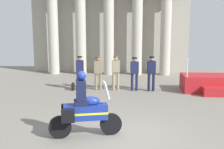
% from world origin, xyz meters
% --- Properties ---
extents(ground_plane, '(28.00, 28.00, 0.00)m').
position_xyz_m(ground_plane, '(0.00, 0.00, 0.00)').
color(ground_plane, gray).
extents(colonnade_backdrop, '(10.64, 1.53, 6.88)m').
position_xyz_m(colonnade_backdrop, '(-0.86, 11.14, 3.55)').
color(colonnade_backdrop, '#A49F91').
rests_on(colonnade_backdrop, ground_plane).
extents(reviewing_stand, '(3.36, 1.96, 1.70)m').
position_xyz_m(reviewing_stand, '(4.77, 5.92, 0.38)').
color(reviewing_stand, '#B21E23').
rests_on(reviewing_stand, ground_plane).
extents(officer_in_row_0, '(0.41, 0.27, 1.69)m').
position_xyz_m(officer_in_row_0, '(-1.94, 5.88, 1.00)').
color(officer_in_row_0, '#191E42').
rests_on(officer_in_row_0, ground_plane).
extents(officer_in_row_1, '(0.41, 0.27, 1.67)m').
position_xyz_m(officer_in_row_1, '(-1.05, 5.99, 0.98)').
color(officer_in_row_1, '#7A7056').
rests_on(officer_in_row_1, ground_plane).
extents(officer_in_row_2, '(0.41, 0.27, 1.70)m').
position_xyz_m(officer_in_row_2, '(-0.17, 5.94, 1.01)').
color(officer_in_row_2, gray).
rests_on(officer_in_row_2, ground_plane).
extents(officer_in_row_3, '(0.41, 0.27, 1.65)m').
position_xyz_m(officer_in_row_3, '(0.75, 5.90, 0.97)').
color(officer_in_row_3, '#191E42').
rests_on(officer_in_row_3, ground_plane).
extents(officer_in_row_4, '(0.41, 0.27, 1.70)m').
position_xyz_m(officer_in_row_4, '(1.56, 5.86, 1.00)').
color(officer_in_row_4, '#141938').
rests_on(officer_in_row_4, ground_plane).
extents(motorcycle_with_rider, '(2.06, 0.85, 1.90)m').
position_xyz_m(motorcycle_with_rider, '(-0.80, -0.02, 0.79)').
color(motorcycle_with_rider, black).
rests_on(motorcycle_with_rider, ground_plane).
extents(briefcase_on_ground, '(0.10, 0.32, 0.36)m').
position_xyz_m(briefcase_on_ground, '(-2.29, 5.82, 0.18)').
color(briefcase_on_ground, black).
rests_on(briefcase_on_ground, ground_plane).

